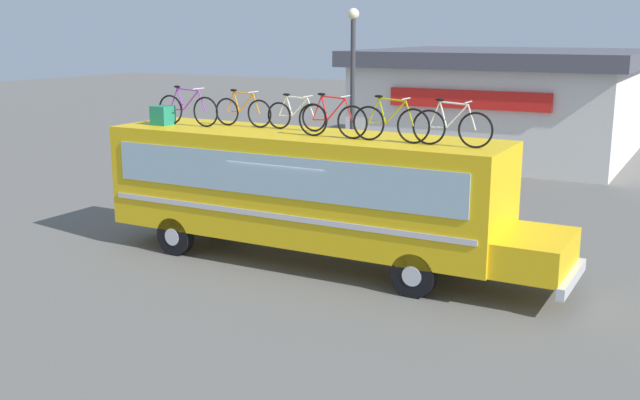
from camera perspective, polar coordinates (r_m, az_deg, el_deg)
name	(u,v)px	position (r m, az deg, el deg)	size (l,w,h in m)	color
ground_plane	(302,260)	(17.97, -1.34, -4.59)	(120.00, 120.00, 0.00)	#605E59
bus	(310,188)	(17.43, -0.80, 0.91)	(11.03, 2.44, 3.05)	yellow
luggage_bag_1	(163,115)	(19.23, -11.83, 6.29)	(0.46, 0.46, 0.47)	#1E7F66
rooftop_bicycle_1	(188,109)	(18.93, -10.00, 6.78)	(1.83, 0.44, 0.98)	black
rooftop_bicycle_2	(243,111)	(18.55, -5.86, 6.71)	(1.64, 0.44, 0.91)	black
rooftop_bicycle_3	(296,115)	(17.80, -1.81, 6.45)	(1.60, 0.44, 0.86)	black
rooftop_bicycle_4	(332,119)	(16.54, 0.93, 6.13)	(1.71, 0.44, 0.97)	black
rooftop_bicycle_5	(391,123)	(15.94, 5.37, 5.84)	(1.76, 0.44, 0.98)	black
rooftop_bicycle_6	(452,127)	(15.49, 9.95, 5.48)	(1.71, 0.44, 0.96)	black
roadside_building	(504,102)	(34.03, 13.73, 7.25)	(11.25, 10.79, 4.53)	silver
street_lamp	(353,94)	(21.91, 2.48, 8.05)	(0.33, 0.33, 5.96)	#38383D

